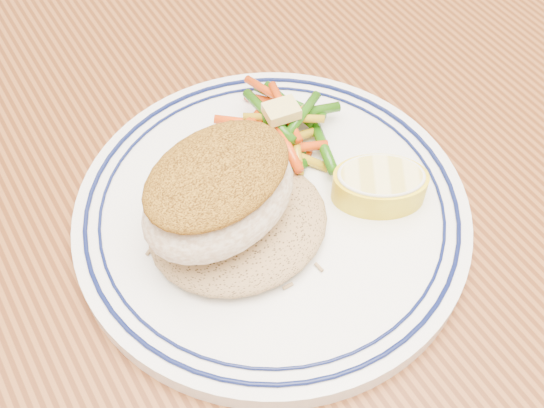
{
  "coord_description": "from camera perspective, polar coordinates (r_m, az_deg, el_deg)",
  "views": [
    {
      "loc": [
        -0.18,
        -0.24,
        1.14
      ],
      "look_at": [
        -0.04,
        -0.01,
        0.77
      ],
      "focal_mm": 45.0,
      "sensor_mm": 36.0,
      "label": 1
    }
  ],
  "objects": [
    {
      "name": "fish_fillet",
      "position": [
        0.42,
        -4.48,
        1.01
      ],
      "size": [
        0.12,
        0.1,
        0.05
      ],
      "color": "beige",
      "rests_on": "rice_pilaf"
    },
    {
      "name": "dining_table",
      "position": [
        0.57,
        2.98,
        -4.62
      ],
      "size": [
        1.5,
        0.9,
        0.75
      ],
      "color": "#552811",
      "rests_on": "ground"
    },
    {
      "name": "lemon_wedge",
      "position": [
        0.46,
        8.99,
        1.61
      ],
      "size": [
        0.08,
        0.08,
        0.02
      ],
      "color": "yellow",
      "rests_on": "plate"
    },
    {
      "name": "rice_pilaf",
      "position": [
        0.44,
        -2.83,
        -1.48
      ],
      "size": [
        0.12,
        0.11,
        0.02
      ],
      "primitive_type": "ellipsoid",
      "color": "#9E7C4F",
      "rests_on": "plate"
    },
    {
      "name": "plate",
      "position": [
        0.47,
        -0.0,
        -0.77
      ],
      "size": [
        0.27,
        0.27,
        0.02
      ],
      "color": "white",
      "rests_on": "dining_table"
    },
    {
      "name": "butter_pat",
      "position": [
        0.48,
        0.8,
        7.8
      ],
      "size": [
        0.03,
        0.02,
        0.01
      ],
      "primitive_type": "cube",
      "rotation": [
        0.0,
        0.0,
        -0.15
      ],
      "color": "#E3CC6F",
      "rests_on": "vegetable_pile"
    },
    {
      "name": "vegetable_pile",
      "position": [
        0.48,
        0.36,
        5.77
      ],
      "size": [
        0.11,
        0.11,
        0.03
      ],
      "color": "#DA3C0A",
      "rests_on": "plate"
    }
  ]
}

